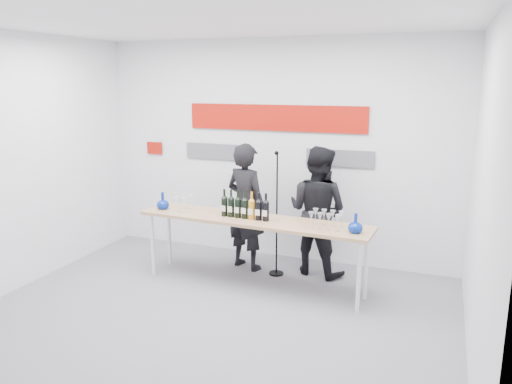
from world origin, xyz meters
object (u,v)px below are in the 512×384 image
presenter_right (317,211)px  mic_stand (276,238)px  tasting_table (253,224)px  presenter_left (246,207)px

presenter_right → mic_stand: size_ratio=1.03×
tasting_table → presenter_left: presenter_left is taller
presenter_right → mic_stand: (-0.46, -0.25, -0.34)m
tasting_table → presenter_right: size_ratio=1.73×
tasting_table → presenter_left: 0.63m
mic_stand → presenter_right: bearing=13.3°
presenter_left → mic_stand: bearing=-173.6°
tasting_table → mic_stand: size_ratio=1.78×
tasting_table → mic_stand: bearing=75.3°
presenter_left → presenter_right: 0.92m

